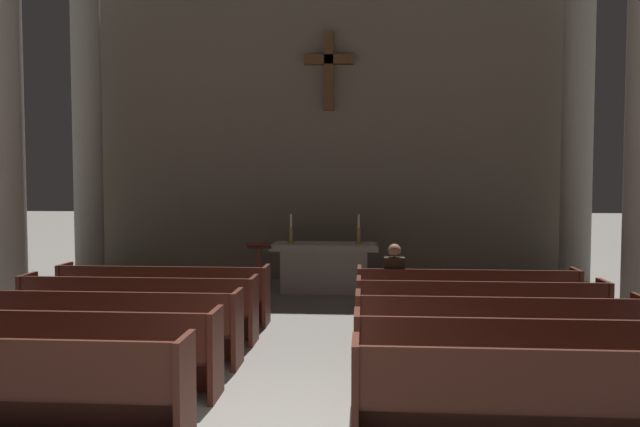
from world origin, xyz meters
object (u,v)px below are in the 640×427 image
Objects in this scene: pew_left_row_5 at (164,294)px; altar at (325,266)px; pew_left_row_1 at (1,386)px; pew_right_row_4 at (480,314)px; column_left_third at (87,119)px; candlestick_right at (359,234)px; pew_right_row_5 at (466,298)px; column_left_second at (4,100)px; lectern at (259,274)px; lone_worshipper at (394,283)px; candlestick_left at (291,234)px; pew_right_row_2 at (521,361)px; pew_right_row_3 at (497,334)px; pew_left_row_2 at (62,351)px; pew_left_row_4 at (139,308)px; pew_left_row_3 at (106,327)px; pew_right_row_1 at (555,400)px; column_right_third at (578,115)px.

pew_left_row_5 is 3.84m from altar.
pew_right_row_4 is (4.79, 3.29, 0.00)m from pew_left_row_1.
column_left_third is 6.28m from candlestick_right.
column_left_third is (-7.49, 3.16, 3.14)m from pew_right_row_5.
column_left_second is 1.00× the size of column_left_third.
pew_right_row_5 is 2.93× the size of lectern.
candlestick_right reaches higher than lone_worshipper.
pew_right_row_4 is 4.49m from candlestick_right.
pew_left_row_5 is 3.52m from candlestick_left.
pew_right_row_2 is 1.00× the size of pew_right_row_3.
pew_left_row_1 is 1.00× the size of pew_right_row_5.
pew_left_row_1 is 4.92m from pew_right_row_2.
altar is at bearing 72.02° from pew_left_row_1.
pew_right_row_3 is 1.00× the size of pew_right_row_4.
pew_right_row_4 is at bearing 34.46° from pew_left_row_1.
pew_left_row_2 is 0.46× the size of column_left_second.
pew_right_row_3 is 5.58× the size of candlestick_right.
candlestick_right reaches higher than pew_left_row_4.
column_left_second is at bearing 120.65° from pew_left_row_1.
pew_left_row_5 is (0.00, 4.39, 0.00)m from pew_left_row_1.
pew_left_row_2 is at bearing -90.00° from pew_left_row_4.
altar is (2.40, 5.19, 0.06)m from pew_left_row_3.
pew_left_row_4 is 1.00× the size of pew_right_row_1.
column_left_second is 7.01m from lone_worshipper.
pew_right_row_5 is 1.14m from lone_worshipper.
column_left_second reaches higher than candlestick_left.
column_left_third is at bearing 139.25° from pew_right_row_2.
candlestick_left is at bearing -2.15° from column_left_third.
pew_right_row_4 is at bearing 12.89° from pew_left_row_3.
pew_right_row_4 is at bearing 90.00° from pew_right_row_1.
column_left_third is 5.02m from candlestick_left.
pew_right_row_1 is at bearing 0.00° from pew_left_row_1.
pew_right_row_3 is 0.46× the size of column_left_second.
pew_left_row_3 and pew_right_row_3 have the same top height.
altar is 1.91× the size of lectern.
candlestick_right is (3.10, 6.29, 0.72)m from pew_left_row_2.
column_left_second is (-7.49, 2.35, 3.14)m from pew_right_row_3.
pew_right_row_4 is at bearing 24.59° from pew_left_row_2.
column_left_second is at bearing 138.88° from pew_left_row_3.
pew_left_row_5 and pew_right_row_5 have the same top height.
column_left_third is at bearing 157.10° from pew_right_row_5.
pew_left_row_2 is 5.27m from pew_right_row_4.
candlestick_left is (-5.79, -0.17, -2.42)m from column_right_third.
lone_worshipper is (3.68, 1.13, 0.22)m from pew_left_row_4.
pew_right_row_1 is at bearing -34.46° from pew_left_row_4.
pew_right_row_2 is at bearing -90.00° from pew_right_row_5.
lectern is at bearing -147.31° from candlestick_right.
pew_right_row_5 is 5.21m from column_right_third.
column_left_third is at bearing 130.42° from pew_left_row_5.
column_left_third is (-2.69, 5.36, 3.14)m from pew_left_row_3.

